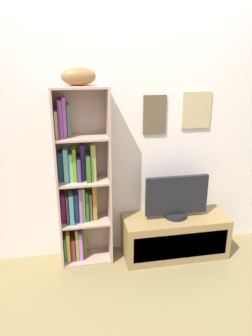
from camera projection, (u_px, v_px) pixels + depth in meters
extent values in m
cube|color=olive|center=(154.00, 328.00, 2.45)|extent=(5.20, 5.20, 0.04)
cube|color=silver|center=(127.00, 133.00, 3.07)|extent=(4.80, 0.06, 2.49)
cube|color=brown|center=(155.00, 115.00, 3.02)|extent=(0.22, 0.02, 0.37)
cube|color=slate|center=(155.00, 115.00, 3.02)|extent=(0.17, 0.01, 0.32)
cube|color=tan|center=(196.00, 110.00, 3.08)|extent=(0.29, 0.02, 0.35)
cube|color=slate|center=(197.00, 110.00, 3.08)|extent=(0.24, 0.01, 0.30)
cube|color=tan|center=(57.00, 182.00, 2.93)|extent=(0.02, 0.27, 1.71)
cube|color=tan|center=(109.00, 178.00, 3.01)|extent=(0.02, 0.27, 1.71)
cube|color=tan|center=(83.00, 175.00, 3.09)|extent=(0.49, 0.01, 1.71)
cube|color=tan|center=(87.00, 257.00, 3.25)|extent=(0.45, 0.26, 0.02)
cube|color=tan|center=(85.00, 221.00, 3.11)|extent=(0.45, 0.26, 0.02)
cube|color=tan|center=(84.00, 181.00, 2.97)|extent=(0.45, 0.26, 0.02)
cube|color=tan|center=(81.00, 138.00, 2.84)|extent=(0.45, 0.26, 0.02)
cube|color=tan|center=(79.00, 87.00, 2.69)|extent=(0.45, 0.26, 0.02)
cube|color=#48744F|center=(65.00, 246.00, 3.20)|extent=(0.02, 0.19, 0.25)
cube|color=gold|center=(68.00, 244.00, 3.20)|extent=(0.03, 0.19, 0.30)
cube|color=maroon|center=(73.00, 246.00, 3.21)|extent=(0.04, 0.19, 0.23)
cube|color=olive|center=(77.00, 242.00, 3.20)|extent=(0.03, 0.20, 0.33)
cube|color=#BC5DC8|center=(80.00, 243.00, 3.22)|extent=(0.04, 0.19, 0.29)
cube|color=#44621D|center=(84.00, 240.00, 3.24)|extent=(0.03, 0.15, 0.33)
cube|color=#661154|center=(63.00, 207.00, 3.07)|extent=(0.04, 0.16, 0.28)
cube|color=brown|center=(67.00, 207.00, 3.06)|extent=(0.02, 0.19, 0.28)
cube|color=teal|center=(71.00, 207.00, 3.06)|extent=(0.04, 0.22, 0.30)
cube|color=#3A4D84|center=(76.00, 206.00, 3.10)|extent=(0.04, 0.15, 0.28)
cube|color=#8360A2|center=(80.00, 203.00, 3.07)|extent=(0.03, 0.19, 0.35)
cube|color=tan|center=(83.00, 202.00, 3.09)|extent=(0.02, 0.17, 0.34)
cube|color=#19671F|center=(87.00, 204.00, 3.10)|extent=(0.03, 0.18, 0.30)
cube|color=brown|center=(90.00, 205.00, 3.12)|extent=(0.03, 0.16, 0.27)
cube|color=olive|center=(94.00, 200.00, 3.11)|extent=(0.04, 0.15, 0.36)
cube|color=navy|center=(61.00, 166.00, 2.94)|extent=(0.04, 0.14, 0.27)
cube|color=#61A7A7|center=(66.00, 164.00, 2.93)|extent=(0.04, 0.18, 0.31)
cube|color=#69B479|center=(71.00, 166.00, 2.95)|extent=(0.04, 0.17, 0.26)
cube|color=#679A19|center=(74.00, 164.00, 2.94)|extent=(0.03, 0.18, 0.31)
cube|color=#413762|center=(79.00, 168.00, 2.96)|extent=(0.03, 0.19, 0.22)
cube|color=#2F1752|center=(83.00, 161.00, 2.97)|extent=(0.04, 0.15, 0.34)
cube|color=#356722|center=(88.00, 167.00, 2.96)|extent=(0.04, 0.21, 0.25)
cube|color=#959C49|center=(93.00, 161.00, 2.96)|extent=(0.04, 0.19, 0.35)
cube|color=tan|center=(57.00, 124.00, 2.78)|extent=(0.03, 0.20, 0.24)
cube|color=#5A2358|center=(60.00, 118.00, 2.76)|extent=(0.03, 0.22, 0.33)
cube|color=#BC62BE|center=(64.00, 117.00, 2.80)|extent=(0.03, 0.15, 0.34)
cube|color=#3F6944|center=(68.00, 120.00, 2.82)|extent=(0.02, 0.14, 0.28)
ellipsoid|color=brown|center=(79.00, 77.00, 2.66)|extent=(0.29, 0.16, 0.15)
cube|color=olive|center=(174.00, 235.00, 3.27)|extent=(1.05, 0.42, 0.42)
cube|color=brown|center=(181.00, 246.00, 3.09)|extent=(0.94, 0.01, 0.27)
cylinder|color=black|center=(176.00, 215.00, 3.20)|extent=(0.22, 0.22, 0.04)
cube|color=black|center=(177.00, 195.00, 3.13)|extent=(0.62, 0.04, 0.39)
cube|color=#2B364A|center=(177.00, 196.00, 3.11)|extent=(0.58, 0.01, 0.35)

